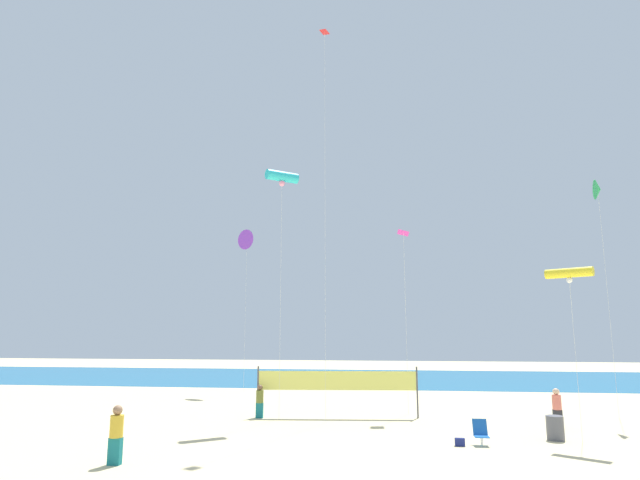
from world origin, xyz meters
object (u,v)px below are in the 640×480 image
volleyball_net (337,383)px  kite_magenta_diamond (404,234)px  kite_violet_delta (247,240)px  kite_cyan_tube (282,177)px  folding_beach_chair (481,432)px  kite_green_delta (598,190)px  beach_handbag (460,442)px  beachgoer_olive_shirt (260,400)px  beachgoer_mustard_shirt (116,433)px  trash_barrel (555,428)px  beachgoer_coral_shirt (557,407)px  kite_red_diamond (325,53)px  kite_yellow_tube (569,273)px

volleyball_net → kite_magenta_diamond: (3.47, 1.62, 7.58)m
kite_violet_delta → kite_magenta_diamond: bearing=-38.3°
kite_violet_delta → kite_cyan_tube: 12.16m
folding_beach_chair → kite_green_delta: kite_green_delta is taller
beach_handbag → kite_violet_delta: kite_violet_delta is taller
folding_beach_chair → kite_green_delta: 15.11m
beachgoer_olive_shirt → folding_beach_chair: (9.49, -4.90, -0.36)m
kite_violet_delta → kite_magenta_diamond: size_ratio=1.20×
beachgoer_olive_shirt → volleyball_net: size_ratio=0.20×
beachgoer_mustard_shirt → kite_cyan_tube: kite_cyan_tube is taller
trash_barrel → beach_handbag: (-3.78, -1.57, -0.31)m
trash_barrel → beachgoer_coral_shirt: bearing=71.5°
kite_cyan_tube → trash_barrel: bearing=-16.6°
beachgoer_olive_shirt → kite_red_diamond: kite_red_diamond is taller
trash_barrel → kite_cyan_tube: 16.53m
folding_beach_chair → beach_handbag: folding_beach_chair is taller
beachgoer_mustard_shirt → trash_barrel: bearing=167.1°
kite_cyan_tube → kite_green_delta: bearing=9.0°
beach_handbag → kite_yellow_tube: 7.87m
kite_magenta_diamond → beach_handbag: bearing=-78.3°
beachgoer_mustard_shirt → kite_yellow_tube: (15.66, 5.49, 5.39)m
beachgoer_olive_shirt → beach_handbag: beachgoer_olive_shirt is taller
beachgoer_mustard_shirt → folding_beach_chair: bearing=166.7°
beachgoer_mustard_shirt → kite_red_diamond: kite_red_diamond is taller
beach_handbag → kite_green_delta: 15.91m
beachgoer_coral_shirt → beach_handbag: bearing=-13.7°
beachgoer_mustard_shirt → trash_barrel: (14.78, 5.73, -0.51)m
beachgoer_coral_shirt → kite_violet_delta: size_ratio=0.14×
volleyball_net → kite_cyan_tube: (-2.68, -0.83, 10.21)m
folding_beach_chair → kite_red_diamond: size_ratio=0.05×
beachgoer_mustard_shirt → beachgoer_olive_shirt: bearing=-137.9°
beachgoer_mustard_shirt → kite_yellow_tube: bearing=165.2°
beachgoer_coral_shirt → folding_beach_chair: size_ratio=1.86×
kite_violet_delta → volleyball_net: bearing=-54.0°
kite_red_diamond → kite_magenta_diamond: 10.22m
kite_violet_delta → beachgoer_mustard_shirt: bearing=-85.8°
kite_green_delta → kite_red_diamond: kite_red_diamond is taller
folding_beach_chair → volleyball_net: 8.09m
beachgoer_mustard_shirt → beachgoer_olive_shirt: size_ratio=1.16×
beachgoer_coral_shirt → beachgoer_olive_shirt: size_ratio=1.07×
beachgoer_olive_shirt → kite_green_delta: kite_green_delta is taller
folding_beach_chair → kite_red_diamond: (-6.18, 3.88, 17.64)m
folding_beach_chair → kite_red_diamond: 19.09m
kite_yellow_tube → kite_magenta_diamond: 9.17m
beachgoer_coral_shirt → beach_handbag: beachgoer_coral_shirt is taller
kite_magenta_diamond → beachgoer_mustard_shirt: bearing=-129.2°
beachgoer_olive_shirt → trash_barrel: 13.00m
trash_barrel → kite_yellow_tube: size_ratio=0.14×
kite_yellow_tube → kite_magenta_diamond: size_ratio=0.69×
volleyball_net → kite_green_delta: size_ratio=0.66×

